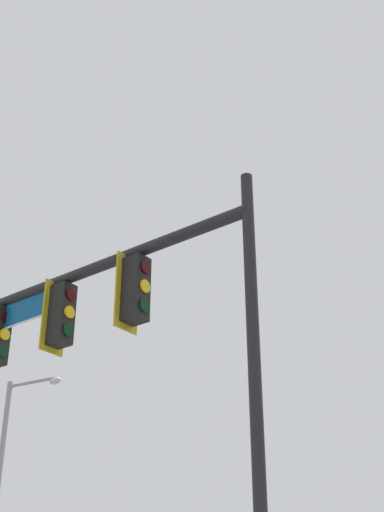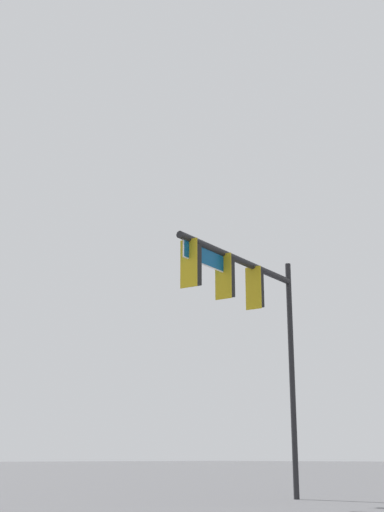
# 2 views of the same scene
# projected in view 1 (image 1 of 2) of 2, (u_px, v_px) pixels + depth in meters

# --- Properties ---
(signal_pole_near) EXTENTS (6.16, 1.60, 7.37)m
(signal_pole_near) POSITION_uv_depth(u_px,v_px,m) (103.00, 321.00, 11.53)
(signal_pole_near) COLOR black
(signal_pole_near) RESTS_ON ground_plane
(street_lamp) EXTENTS (2.13, 0.90, 8.47)m
(street_lamp) POSITION_uv_depth(u_px,v_px,m) (2.00, 496.00, 21.61)
(street_lamp) COLOR gray
(street_lamp) RESTS_ON ground_plane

